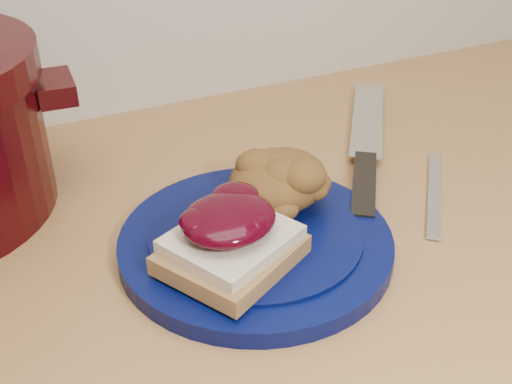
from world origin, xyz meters
name	(u,v)px	position (x,y,z in m)	size (l,w,h in m)	color
plate	(256,243)	(0.01, 1.45, 0.91)	(0.25, 0.25, 0.02)	#040B3D
sandwich	(230,238)	(-0.03, 1.42, 0.94)	(0.14, 0.13, 0.05)	olive
stuffing_mound	(278,180)	(0.05, 1.49, 0.95)	(0.10, 0.09, 0.05)	brown
chef_knife	(365,167)	(0.18, 1.52, 0.91)	(0.22, 0.30, 0.02)	black
butter_knife	(434,192)	(0.22, 1.46, 0.90)	(0.17, 0.01, 0.00)	silver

